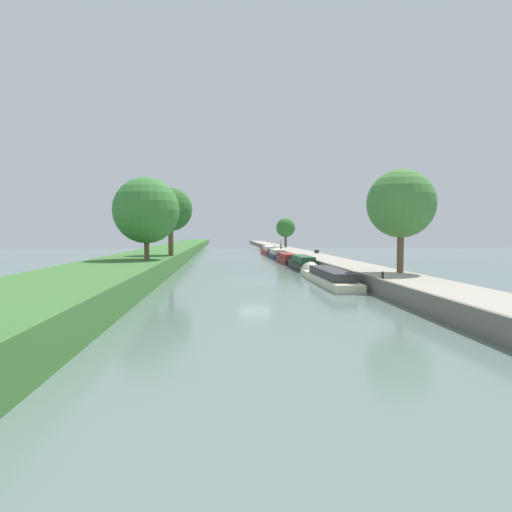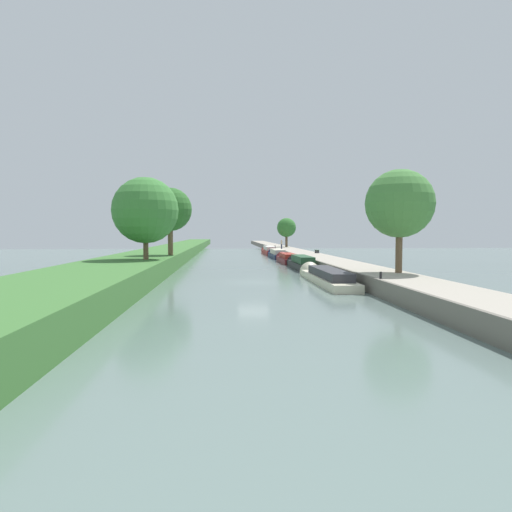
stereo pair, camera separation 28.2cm
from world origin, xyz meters
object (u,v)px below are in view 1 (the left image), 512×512
at_px(narrowboat_navy, 276,254).
at_px(mooring_bollard_far, 274,246).
at_px(narrowboat_maroon, 287,259).
at_px(narrowboat_cream, 326,276).
at_px(park_bench, 317,251).
at_px(mooring_bollard_near, 383,275).
at_px(narrowboat_red, 268,251).
at_px(person_walking, 281,244).
at_px(narrowboat_black, 301,263).

xyz_separation_m(narrowboat_navy, mooring_bollard_far, (1.77, 18.15, 0.72)).
bearing_deg(narrowboat_maroon, narrowboat_navy, 90.03).
distance_m(narrowboat_cream, park_bench, 30.38).
distance_m(narrowboat_cream, mooring_bollard_far, 55.35).
distance_m(mooring_bollard_near, mooring_bollard_far, 62.88).
bearing_deg(narrowboat_red, narrowboat_navy, -89.65).
bearing_deg(narrowboat_navy, park_bench, -54.66).
height_order(person_walking, mooring_bollard_far, person_walking).
relative_size(narrowboat_cream, narrowboat_red, 1.09).
relative_size(narrowboat_cream, narrowboat_navy, 1.14).
height_order(narrowboat_red, mooring_bollard_far, mooring_bollard_far).
distance_m(narrowboat_black, mooring_bollard_far, 41.21).
bearing_deg(narrowboat_black, narrowboat_maroon, 90.70).
bearing_deg(park_bench, mooring_bollard_far, 97.59).
xyz_separation_m(narrowboat_black, narrowboat_navy, (-0.14, 23.02, -0.05)).
distance_m(narrowboat_maroon, narrowboat_navy, 12.23).
xyz_separation_m(narrowboat_cream, person_walking, (2.36, 47.67, 1.45)).
bearing_deg(narrowboat_black, mooring_bollard_far, 87.73).
bearing_deg(park_bench, narrowboat_red, 104.83).
distance_m(narrowboat_black, person_walking, 33.62).
bearing_deg(narrowboat_black, person_walking, 86.60).
relative_size(narrowboat_cream, person_walking, 8.54).
bearing_deg(park_bench, person_walking, 99.67).
height_order(narrowboat_maroon, person_walking, person_walking).
relative_size(narrowboat_cream, narrowboat_maroon, 1.38).
bearing_deg(narrowboat_cream, mooring_bollard_far, 87.92).
xyz_separation_m(narrowboat_maroon, mooring_bollard_near, (1.77, -32.50, 0.76)).
bearing_deg(narrowboat_red, park_bench, -75.17).
bearing_deg(narrowboat_navy, narrowboat_maroon, -89.97).
height_order(narrowboat_cream, park_bench, park_bench).
relative_size(narrowboat_cream, park_bench, 9.45).
height_order(mooring_bollard_near, park_bench, park_bench).
height_order(narrowboat_black, mooring_bollard_near, narrowboat_black).
distance_m(person_walking, mooring_bollard_near, 55.25).
bearing_deg(mooring_bollard_far, narrowboat_black, -92.27).
xyz_separation_m(narrowboat_maroon, mooring_bollard_far, (1.77, 30.38, 0.76)).
xyz_separation_m(narrowboat_cream, park_bench, (5.39, 29.88, 0.93)).
distance_m(narrowboat_cream, narrowboat_navy, 37.16).
bearing_deg(narrowboat_black, narrowboat_red, 90.35).
bearing_deg(narrowboat_cream, narrowboat_maroon, 89.45).
bearing_deg(narrowboat_maroon, mooring_bollard_near, -86.89).
height_order(narrowboat_black, person_walking, person_walking).
bearing_deg(narrowboat_maroon, narrowboat_cream, -90.55).
distance_m(narrowboat_maroon, narrowboat_red, 24.73).
bearing_deg(narrowboat_black, park_bench, 72.31).
distance_m(narrowboat_navy, person_walking, 10.82).
xyz_separation_m(narrowboat_black, park_bench, (5.02, 15.74, 0.79)).
relative_size(narrowboat_maroon, narrowboat_red, 0.79).
distance_m(narrowboat_black, narrowboat_red, 35.53).
bearing_deg(narrowboat_black, mooring_bollard_near, -85.69).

